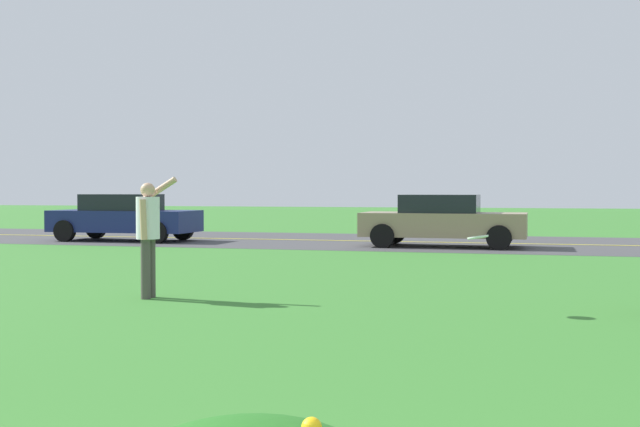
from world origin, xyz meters
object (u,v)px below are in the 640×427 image
(frisbee_white, at_px, (478,237))
(car_tan_center_left, at_px, (443,220))
(person_thrower_white_shirt, at_px, (148,229))
(car_navy_leftmost, at_px, (124,217))

(frisbee_white, xyz_separation_m, car_tan_center_left, (-1.82, 11.78, -0.23))
(car_tan_center_left, bearing_deg, person_thrower_white_shirt, -103.84)
(person_thrower_white_shirt, height_order, car_tan_center_left, person_thrower_white_shirt)
(person_thrower_white_shirt, bearing_deg, car_tan_center_left, 76.16)
(person_thrower_white_shirt, bearing_deg, car_navy_leftmost, 120.66)
(car_navy_leftmost, distance_m, car_tan_center_left, 9.85)
(person_thrower_white_shirt, relative_size, frisbee_white, 6.48)
(person_thrower_white_shirt, relative_size, car_navy_leftmost, 0.39)
(frisbee_white, bearing_deg, car_tan_center_left, 98.79)
(frisbee_white, distance_m, car_navy_leftmost, 16.59)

